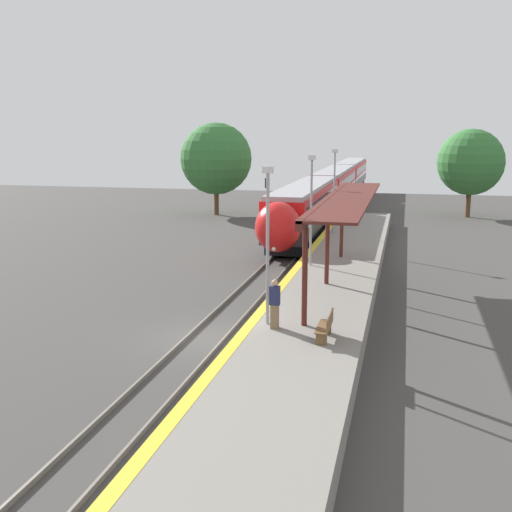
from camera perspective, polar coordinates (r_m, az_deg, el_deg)
name	(u,v)px	position (r m, az deg, el deg)	size (l,w,h in m)	color
ground_plane	(207,338)	(24.72, -4.35, -7.31)	(120.00, 120.00, 0.00)	#423F3D
rail_left	(189,335)	(24.91, -5.94, -7.01)	(0.08, 90.00, 0.15)	slate
rail_right	(225,338)	(24.50, -2.73, -7.27)	(0.08, 90.00, 0.15)	slate
train	(333,187)	(64.92, 6.87, 6.13)	(2.79, 59.59, 3.92)	black
platform_right	(307,333)	(23.74, 4.55, -6.87)	(4.25, 64.00, 0.97)	gray
platform_bench	(326,326)	(21.48, 6.27, -6.19)	(0.44, 1.62, 0.89)	brown
person_waiting	(275,303)	(22.39, 1.67, -4.20)	(0.36, 0.23, 1.77)	#7F6647
railway_signal	(267,203)	(45.42, 0.99, 4.73)	(0.28, 0.28, 4.50)	#59595E
lamppost_near	(268,236)	(22.47, 1.04, 1.81)	(0.36, 0.20, 5.63)	#9E9EA3
lamppost_mid	(311,203)	(32.68, 4.93, 4.69)	(0.36, 0.20, 5.63)	#9E9EA3
lamppost_far	(334,186)	(43.02, 6.97, 6.19)	(0.36, 0.20, 5.63)	#9E9EA3
station_canopy	(341,203)	(28.58, 7.57, 4.70)	(2.02, 15.97, 3.97)	#511E19
background_tree_left	(216,159)	(60.04, -3.58, 8.63)	(6.61, 6.61, 8.53)	brown
background_tree_right	(471,162)	(61.35, 18.55, 7.91)	(5.95, 5.95, 7.96)	brown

